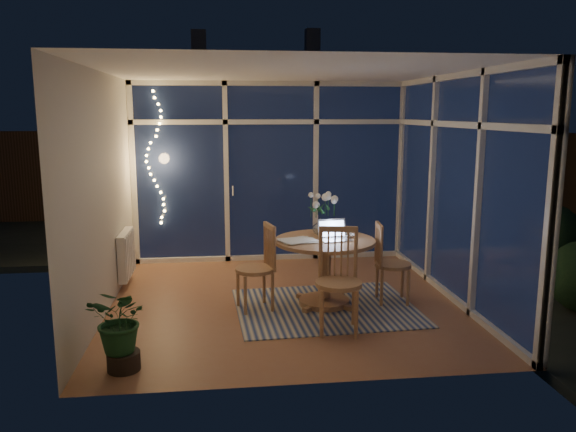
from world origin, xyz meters
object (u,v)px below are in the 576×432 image
Objects in this scene: potted_plant at (122,328)px; laptop at (336,230)px; chair_left at (255,267)px; chair_front at (339,281)px; flower_vase at (320,226)px; dining_table at (324,272)px; chair_right at (393,263)px.

laptop is at bearing 32.70° from potted_plant.
laptop reaches higher than potted_plant.
chair_left is 0.98m from laptop.
chair_front is 1.11m from flower_vase.
flower_vase is at bearing 40.15° from potted_plant.
chair_front is (-0.01, -0.79, 0.14)m from dining_table.
chair_left is at bearing 145.83° from chair_front.
laptop is 0.43× the size of potted_plant.
laptop is (0.90, -0.01, 0.40)m from chair_left.
flower_vase reaches higher than chair_right.
chair_left is at bearing -175.92° from dining_table.
chair_right is (1.58, 0.06, -0.02)m from chair_left.
laptop is at bearing 90.28° from chair_front.
potted_plant is (-1.99, -0.62, -0.15)m from chair_front.
laptop is at bearing 76.20° from chair_left.
potted_plant is at bearing -156.34° from laptop.
chair_left is 1.28× the size of potted_plant.
flower_vase is at bearing 100.40° from laptop.
chair_right is at bearing 53.80° from chair_front.
dining_table is 3.42× the size of laptop.
flower_vase reaches higher than chair_left.
laptop reaches higher than flower_vase.
dining_table is 1.48× the size of potted_plant.
chair_left is 1.58m from chair_right.
chair_right is (0.79, -0.00, 0.09)m from dining_table.
chair_left reaches higher than potted_plant.
dining_table is 1.07× the size of chair_front.
flower_vase is at bearing 98.82° from chair_left.
dining_table is at bearing 35.38° from potted_plant.
flower_vase is at bearing 99.20° from chair_front.
chair_left is 0.93× the size of chair_front.
chair_right is 1.24× the size of potted_plant.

